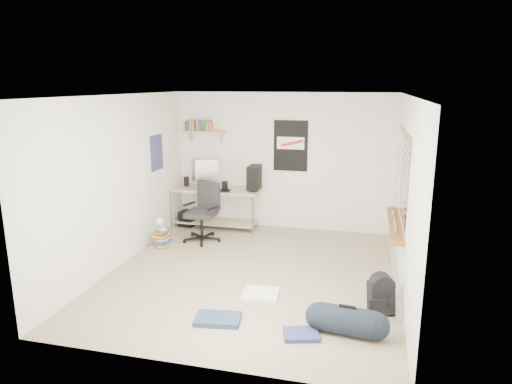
% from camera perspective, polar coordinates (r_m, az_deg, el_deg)
% --- Properties ---
extents(floor, '(4.00, 4.50, 0.01)m').
position_cam_1_polar(floor, '(6.63, -0.44, -10.21)').
color(floor, gray).
rests_on(floor, ground).
extents(ceiling, '(4.00, 4.50, 0.01)m').
position_cam_1_polar(ceiling, '(6.07, -0.48, 12.03)').
color(ceiling, white).
rests_on(ceiling, ground).
extents(back_wall, '(4.00, 0.01, 2.50)m').
position_cam_1_polar(back_wall, '(8.39, 3.32, 3.81)').
color(back_wall, silver).
rests_on(back_wall, ground).
extents(left_wall, '(0.01, 4.50, 2.50)m').
position_cam_1_polar(left_wall, '(6.99, -16.62, 1.28)').
color(left_wall, silver).
rests_on(left_wall, ground).
extents(right_wall, '(0.01, 4.50, 2.50)m').
position_cam_1_polar(right_wall, '(6.07, 18.22, -0.62)').
color(right_wall, silver).
rests_on(right_wall, ground).
extents(desk, '(1.77, 0.91, 0.78)m').
position_cam_1_polar(desk, '(8.64, -5.01, -1.95)').
color(desk, beige).
rests_on(desk, floor).
extents(monitor_left, '(0.39, 0.27, 0.42)m').
position_cam_1_polar(monitor_left, '(8.46, -7.05, 2.04)').
color(monitor_left, '#ABAAAF').
rests_on(monitor_left, desk).
extents(monitor_right, '(0.41, 0.24, 0.45)m').
position_cam_1_polar(monitor_right, '(8.24, -6.13, 1.83)').
color(monitor_right, '#A9A8AE').
rests_on(monitor_right, desk).
extents(pc_tower, '(0.20, 0.41, 0.43)m').
position_cam_1_polar(pc_tower, '(8.25, -0.22, 1.85)').
color(pc_tower, black).
rests_on(pc_tower, desk).
extents(keyboard, '(0.40, 0.15, 0.02)m').
position_cam_1_polar(keyboard, '(8.20, -4.62, 0.27)').
color(keyboard, black).
rests_on(keyboard, desk).
extents(speaker_left, '(0.10, 0.10, 0.17)m').
position_cam_1_polar(speaker_left, '(8.61, -8.69, 1.32)').
color(speaker_left, black).
rests_on(speaker_left, desk).
extents(speaker_right, '(0.09, 0.09, 0.17)m').
position_cam_1_polar(speaker_right, '(8.15, -3.92, 0.75)').
color(speaker_right, black).
rests_on(speaker_right, desk).
extents(office_chair, '(0.83, 0.83, 1.02)m').
position_cam_1_polar(office_chair, '(7.84, -6.84, -2.67)').
color(office_chair, black).
rests_on(office_chair, floor).
extents(wall_shelf, '(0.80, 0.22, 0.24)m').
position_cam_1_polar(wall_shelf, '(8.59, -6.41, 7.54)').
color(wall_shelf, tan).
rests_on(wall_shelf, back_wall).
extents(poster_back_wall, '(0.62, 0.03, 0.92)m').
position_cam_1_polar(poster_back_wall, '(8.30, 4.34, 5.77)').
color(poster_back_wall, black).
rests_on(poster_back_wall, back_wall).
extents(poster_left_wall, '(0.02, 0.42, 0.60)m').
position_cam_1_polar(poster_left_wall, '(7.97, -12.31, 4.82)').
color(poster_left_wall, navy).
rests_on(poster_left_wall, left_wall).
extents(window, '(0.10, 1.50, 1.26)m').
position_cam_1_polar(window, '(6.32, 17.66, 1.81)').
color(window, brown).
rests_on(window, right_wall).
extents(baseboard_heater, '(0.08, 2.50, 0.18)m').
position_cam_1_polar(baseboard_heater, '(6.71, 16.87, -9.63)').
color(baseboard_heater, '#B7B2A8').
rests_on(baseboard_heater, floor).
extents(backpack, '(0.35, 0.31, 0.38)m').
position_cam_1_polar(backpack, '(5.70, 15.35, -12.58)').
color(backpack, black).
rests_on(backpack, floor).
extents(duffel_bag, '(0.35, 0.35, 0.61)m').
position_cam_1_polar(duffel_bag, '(5.22, 11.26, -15.67)').
color(duffel_bag, black).
rests_on(duffel_bag, floor).
extents(tshirt, '(0.48, 0.42, 0.04)m').
position_cam_1_polar(tshirt, '(6.01, 0.60, -12.56)').
color(tshirt, silver).
rests_on(tshirt, floor).
extents(jeans_a, '(0.56, 0.39, 0.06)m').
position_cam_1_polar(jeans_a, '(5.43, -4.79, -15.54)').
color(jeans_a, navy).
rests_on(jeans_a, floor).
extents(jeans_b, '(0.44, 0.37, 0.05)m').
position_cam_1_polar(jeans_b, '(5.16, 5.65, -17.29)').
color(jeans_b, navy).
rests_on(jeans_b, floor).
extents(book_stack, '(0.56, 0.52, 0.31)m').
position_cam_1_polar(book_stack, '(7.71, -11.59, -5.80)').
color(book_stack, brown).
rests_on(book_stack, floor).
extents(desk_lamp, '(0.20, 0.25, 0.22)m').
position_cam_1_polar(desk_lamp, '(7.61, -11.60, -4.22)').
color(desk_lamp, silver).
rests_on(desk_lamp, book_stack).
extents(subwoofer, '(0.31, 0.31, 0.30)m').
position_cam_1_polar(subwoofer, '(8.80, -8.51, -3.30)').
color(subwoofer, black).
rests_on(subwoofer, floor).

